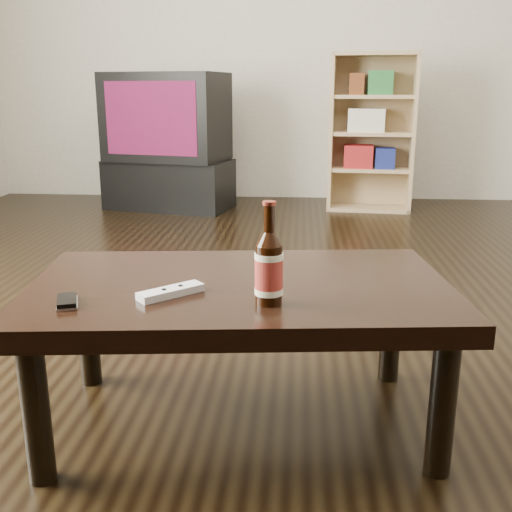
# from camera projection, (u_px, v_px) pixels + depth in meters

# --- Properties ---
(floor) EXTENTS (5.00, 6.00, 0.01)m
(floor) POSITION_uv_depth(u_px,v_px,m) (279.00, 338.00, 2.24)
(floor) COLOR black
(floor) RESTS_ON ground
(wall_back) EXTENTS (5.00, 0.02, 2.70)m
(wall_back) POSITION_uv_depth(u_px,v_px,m) (295.00, 29.00, 4.76)
(wall_back) COLOR #EEE5CF
(wall_back) RESTS_ON ground
(tv_stand) EXTENTS (1.01, 0.66, 0.37)m
(tv_stand) POSITION_uv_depth(u_px,v_px,m) (169.00, 184.00, 4.61)
(tv_stand) COLOR black
(tv_stand) RESTS_ON floor
(tv) EXTENTS (0.95, 0.71, 0.64)m
(tv) POSITION_uv_depth(u_px,v_px,m) (167.00, 117.00, 4.47)
(tv) COLOR black
(tv) RESTS_ON tv_stand
(bookshelf) EXTENTS (0.64, 0.34, 1.15)m
(bookshelf) POSITION_uv_depth(u_px,v_px,m) (371.00, 130.00, 4.46)
(bookshelf) COLOR tan
(bookshelf) RESTS_ON floor
(coffee_table) EXTENTS (1.15, 0.74, 0.41)m
(coffee_table) POSITION_uv_depth(u_px,v_px,m) (240.00, 302.00, 1.58)
(coffee_table) COLOR black
(coffee_table) RESTS_ON floor
(beer_bottle) EXTENTS (0.07, 0.07, 0.24)m
(beer_bottle) POSITION_uv_depth(u_px,v_px,m) (269.00, 268.00, 1.39)
(beer_bottle) COLOR black
(beer_bottle) RESTS_ON coffee_table
(phone) EXTENTS (0.08, 0.10, 0.02)m
(phone) POSITION_uv_depth(u_px,v_px,m) (67.00, 302.00, 1.40)
(phone) COLOR silver
(phone) RESTS_ON coffee_table
(remote) EXTENTS (0.16, 0.15, 0.02)m
(remote) POSITION_uv_depth(u_px,v_px,m) (171.00, 292.00, 1.46)
(remote) COLOR silver
(remote) RESTS_ON coffee_table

